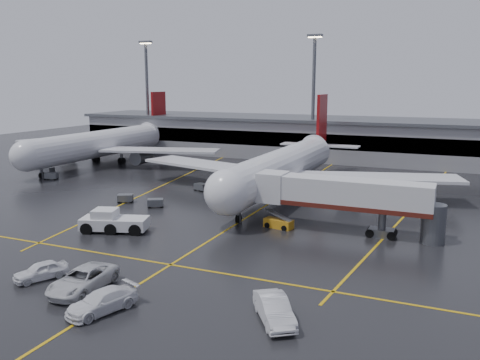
% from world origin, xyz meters
% --- Properties ---
extents(ground, '(220.00, 220.00, 0.00)m').
position_xyz_m(ground, '(0.00, 0.00, 0.00)').
color(ground, black).
rests_on(ground, ground).
extents(apron_line_centre, '(0.25, 90.00, 0.02)m').
position_xyz_m(apron_line_centre, '(0.00, 0.00, 0.01)').
color(apron_line_centre, gold).
rests_on(apron_line_centre, ground).
extents(apron_line_stop, '(60.00, 0.25, 0.02)m').
position_xyz_m(apron_line_stop, '(0.00, -22.00, 0.01)').
color(apron_line_stop, gold).
rests_on(apron_line_stop, ground).
extents(apron_line_left, '(9.99, 69.35, 0.02)m').
position_xyz_m(apron_line_left, '(-20.00, 10.00, 0.01)').
color(apron_line_left, gold).
rests_on(apron_line_left, ground).
extents(apron_line_right, '(7.57, 69.64, 0.02)m').
position_xyz_m(apron_line_right, '(18.00, 10.00, 0.01)').
color(apron_line_right, gold).
rests_on(apron_line_right, ground).
extents(terminal, '(122.00, 19.00, 8.60)m').
position_xyz_m(terminal, '(0.00, 47.93, 4.32)').
color(terminal, gray).
rests_on(terminal, ground).
extents(light_mast_left, '(3.00, 1.20, 25.45)m').
position_xyz_m(light_mast_left, '(-45.00, 42.00, 14.47)').
color(light_mast_left, '#595B60').
rests_on(light_mast_left, ground).
extents(light_mast_mid, '(3.00, 1.20, 25.45)m').
position_xyz_m(light_mast_mid, '(-5.00, 42.00, 14.47)').
color(light_mast_mid, '#595B60').
rests_on(light_mast_mid, ground).
extents(main_airliner, '(48.80, 45.60, 14.10)m').
position_xyz_m(main_airliner, '(0.00, 9.70, 4.21)').
color(main_airliner, silver).
rests_on(main_airliner, ground).
extents(second_airliner, '(48.80, 45.60, 14.10)m').
position_xyz_m(second_airliner, '(-42.00, 21.70, 4.21)').
color(second_airliner, silver).
rests_on(second_airliner, ground).
extents(jet_bridge, '(19.90, 3.40, 6.05)m').
position_xyz_m(jet_bridge, '(11.87, -6.00, 3.93)').
color(jet_bridge, silver).
rests_on(jet_bridge, ground).
extents(pushback_tractor, '(7.69, 5.00, 2.55)m').
position_xyz_m(pushback_tractor, '(-11.18, -15.62, 1.02)').
color(pushback_tractor, silver).
rests_on(pushback_tractor, ground).
extents(belt_loader, '(3.44, 2.02, 2.05)m').
position_xyz_m(belt_loader, '(4.95, -7.11, 0.51)').
color(belt_loader, orange).
rests_on(belt_loader, ground).
extents(service_van_a, '(3.30, 6.55, 1.78)m').
position_xyz_m(service_van_a, '(-3.29, -29.58, 0.89)').
color(service_van_a, silver).
rests_on(service_van_a, ground).
extents(service_van_b, '(3.78, 5.71, 1.54)m').
position_xyz_m(service_van_b, '(0.46, -31.93, 0.77)').
color(service_van_b, white).
rests_on(service_van_b, ground).
extents(service_van_c, '(4.52, 5.39, 1.74)m').
position_xyz_m(service_van_c, '(12.11, -28.46, 0.87)').
color(service_van_c, silver).
rests_on(service_van_c, ground).
extents(service_van_d, '(3.45, 4.66, 1.48)m').
position_xyz_m(service_van_d, '(-8.01, -29.15, 0.74)').
color(service_van_d, white).
rests_on(service_van_d, ground).
extents(baggage_cart_a, '(2.38, 2.13, 1.12)m').
position_xyz_m(baggage_cart_a, '(-12.88, -4.63, 0.63)').
color(baggage_cart_a, '#595B60').
rests_on(baggage_cart_a, ground).
extents(baggage_cart_b, '(2.37, 2.06, 1.12)m').
position_xyz_m(baggage_cart_b, '(-18.14, -3.96, 0.63)').
color(baggage_cart_b, '#595B60').
rests_on(baggage_cart_b, ground).
extents(baggage_cart_c, '(2.31, 1.86, 1.12)m').
position_xyz_m(baggage_cart_c, '(-12.18, 6.79, 0.63)').
color(baggage_cart_c, '#595B60').
rests_on(baggage_cart_c, ground).
extents(baggage_cart_d, '(2.11, 1.47, 1.12)m').
position_xyz_m(baggage_cart_d, '(-44.58, 9.18, 0.63)').
color(baggage_cart_d, '#595B60').
rests_on(baggage_cart_d, ground).
extents(baggage_cart_e, '(2.33, 1.92, 1.12)m').
position_xyz_m(baggage_cart_e, '(-39.60, 4.76, 0.63)').
color(baggage_cart_e, '#595B60').
rests_on(baggage_cart_e, ground).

